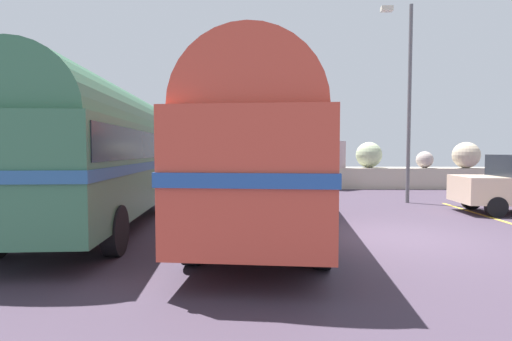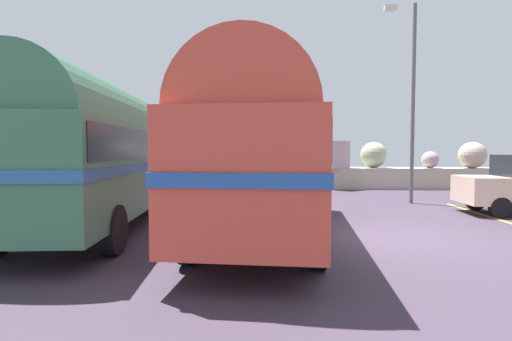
{
  "view_description": "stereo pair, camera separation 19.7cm",
  "coord_description": "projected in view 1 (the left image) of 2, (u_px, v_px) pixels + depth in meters",
  "views": [
    {
      "loc": [
        -2.96,
        -8.88,
        2.02
      ],
      "look_at": [
        -3.22,
        0.93,
        1.5
      ],
      "focal_mm": 27.02,
      "sensor_mm": 36.0,
      "label": 1
    },
    {
      "loc": [
        -2.77,
        -8.88,
        2.02
      ],
      "look_at": [
        -3.22,
        0.93,
        1.5
      ],
      "focal_mm": 27.02,
      "sensor_mm": 36.0,
      "label": 2
    }
  ],
  "objects": [
    {
      "name": "breakwater",
      "position": [
        321.0,
        173.0,
        20.59
      ],
      "size": [
        31.36,
        2.33,
        2.5
      ],
      "color": "#B7AC9A",
      "rests_on": "ground"
    },
    {
      "name": "ground",
      "position": [
        394.0,
        237.0,
        8.9
      ],
      "size": [
        32.0,
        26.0,
        0.02
      ],
      "color": "#3C3140"
    },
    {
      "name": "second_coach",
      "position": [
        101.0,
        149.0,
        9.73
      ],
      "size": [
        3.18,
        8.77,
        3.7
      ],
      "rotation": [
        0.0,
        0.0,
        0.09
      ],
      "color": "black",
      "rests_on": "ground"
    },
    {
      "name": "lamp_post",
      "position": [
        407.0,
        94.0,
        14.5
      ],
      "size": [
        1.14,
        0.35,
        7.45
      ],
      "color": "#5B5B60",
      "rests_on": "ground"
    },
    {
      "name": "vintage_coach",
      "position": [
        267.0,
        149.0,
        9.12
      ],
      "size": [
        3.02,
        8.73,
        3.7
      ],
      "rotation": [
        0.0,
        0.0,
        -0.07
      ],
      "color": "black",
      "rests_on": "ground"
    }
  ]
}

